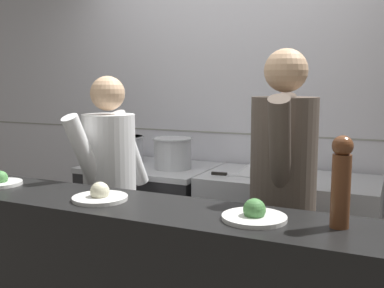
% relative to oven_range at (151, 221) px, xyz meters
% --- Properties ---
extents(wall_back_tiled, '(8.00, 0.06, 2.60)m').
position_rel_oven_range_xyz_m(wall_back_tiled, '(0.49, 0.40, 0.85)').
color(wall_back_tiled, silver).
rests_on(wall_back_tiled, ground_plane).
extents(oven_range, '(0.98, 0.71, 0.91)m').
position_rel_oven_range_xyz_m(oven_range, '(0.00, 0.00, 0.00)').
color(oven_range, '#232326').
rests_on(oven_range, ground_plane).
extents(prep_counter, '(1.18, 0.65, 0.91)m').
position_rel_oven_range_xyz_m(prep_counter, '(1.10, -0.00, -0.00)').
color(prep_counter, '#B7BABF').
rests_on(prep_counter, ground_plane).
extents(stock_pot, '(0.33, 0.33, 0.21)m').
position_rel_oven_range_xyz_m(stock_pot, '(-0.27, 0.03, 0.57)').
color(stock_pot, '#B7BABF').
rests_on(stock_pot, oven_range).
extents(sauce_pot, '(0.30, 0.30, 0.23)m').
position_rel_oven_range_xyz_m(sauce_pot, '(0.22, -0.03, 0.58)').
color(sauce_pot, '#B7BABF').
rests_on(sauce_pot, oven_range).
extents(mixing_bowl_steel, '(0.24, 0.24, 0.10)m').
position_rel_oven_range_xyz_m(mixing_bowl_steel, '(0.85, -0.02, 0.51)').
color(mixing_bowl_steel, '#B7BABF').
rests_on(mixing_bowl_steel, prep_counter).
extents(chefs_knife, '(0.36, 0.06, 0.02)m').
position_rel_oven_range_xyz_m(chefs_knife, '(0.73, -0.14, 0.47)').
color(chefs_knife, '#B7BABF').
rests_on(chefs_knife, prep_counter).
extents(plated_dish_main, '(0.23, 0.23, 0.08)m').
position_rel_oven_range_xyz_m(plated_dish_main, '(-0.21, -1.26, 0.56)').
color(plated_dish_main, white).
rests_on(plated_dish_main, pass_counter).
extents(plated_dish_appetiser, '(0.26, 0.26, 0.09)m').
position_rel_oven_range_xyz_m(plated_dish_appetiser, '(0.48, -1.29, 0.56)').
color(plated_dish_appetiser, white).
rests_on(plated_dish_appetiser, pass_counter).
extents(plated_dish_dessert, '(0.27, 0.27, 0.09)m').
position_rel_oven_range_xyz_m(plated_dish_dessert, '(1.25, -1.28, 0.56)').
color(plated_dish_dessert, white).
rests_on(plated_dish_dessert, pass_counter).
extents(pepper_mill, '(0.08, 0.08, 0.36)m').
position_rel_oven_range_xyz_m(pepper_mill, '(1.57, -1.24, 0.73)').
color(pepper_mill, brown).
rests_on(pepper_mill, pass_counter).
extents(chef_head_cook, '(0.37, 0.70, 1.59)m').
position_rel_oven_range_xyz_m(chef_head_cook, '(0.15, -0.75, 0.43)').
color(chef_head_cook, black).
rests_on(chef_head_cook, ground_plane).
extents(chef_sous, '(0.40, 0.76, 1.73)m').
position_rel_oven_range_xyz_m(chef_sous, '(1.21, -0.65, 0.51)').
color(chef_sous, black).
rests_on(chef_sous, ground_plane).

